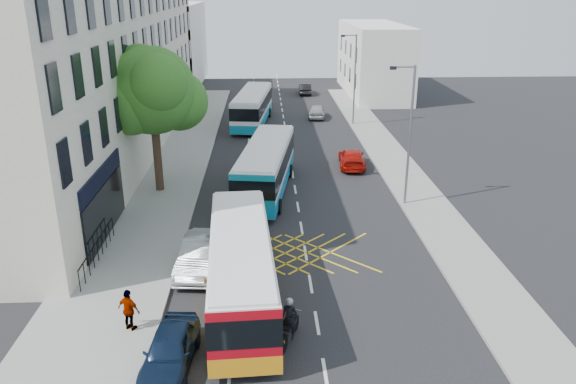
{
  "coord_description": "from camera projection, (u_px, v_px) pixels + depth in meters",
  "views": [
    {
      "loc": [
        -1.93,
        -18.42,
        12.24
      ],
      "look_at": [
        -0.74,
        8.62,
        2.2
      ],
      "focal_mm": 35.0,
      "sensor_mm": 36.0,
      "label": 1
    }
  ],
  "objects": [
    {
      "name": "building_right",
      "position": [
        373.0,
        59.0,
        65.61
      ],
      "size": [
        6.0,
        18.0,
        8.0
      ],
      "primitive_type": "cube",
      "color": "silver",
      "rests_on": "ground"
    },
    {
      "name": "bus_far",
      "position": [
        253.0,
        107.0,
        51.78
      ],
      "size": [
        3.76,
        11.06,
        3.05
      ],
      "rotation": [
        0.0,
        0.0,
        -0.12
      ],
      "color": "silver",
      "rests_on": "ground"
    },
    {
      "name": "red_hatchback",
      "position": [
        352.0,
        158.0,
        39.9
      ],
      "size": [
        2.15,
        4.52,
        1.27
      ],
      "primitive_type": "imported",
      "rotation": [
        0.0,
        0.0,
        3.06
      ],
      "color": "#A90F07",
      "rests_on": "ground"
    },
    {
      "name": "pavement_left",
      "position": [
        160.0,
        190.0,
        35.26
      ],
      "size": [
        5.0,
        70.0,
        0.15
      ],
      "primitive_type": "cube",
      "color": "gray",
      "rests_on": "ground"
    },
    {
      "name": "pedestrian_far",
      "position": [
        129.0,
        310.0,
        20.66
      ],
      "size": [
        1.04,
        0.8,
        1.64
      ],
      "primitive_type": "imported",
      "rotation": [
        0.0,
        0.0,
        2.66
      ],
      "color": "gray",
      "rests_on": "pavement_left"
    },
    {
      "name": "distant_car_grey",
      "position": [
        258.0,
        101.0,
        59.3
      ],
      "size": [
        2.75,
        4.97,
        1.32
      ],
      "primitive_type": "imported",
      "rotation": [
        0.0,
        0.0,
        -0.12
      ],
      "color": "#42454A",
      "rests_on": "ground"
    },
    {
      "name": "distant_car_silver",
      "position": [
        317.0,
        111.0,
        54.56
      ],
      "size": [
        1.98,
        3.99,
        1.31
      ],
      "primitive_type": "imported",
      "rotation": [
        0.0,
        0.0,
        3.02
      ],
      "color": "#94989B",
      "rests_on": "ground"
    },
    {
      "name": "bus_near",
      "position": [
        241.0,
        268.0,
        22.52
      ],
      "size": [
        3.05,
        10.59,
        2.94
      ],
      "rotation": [
        0.0,
        0.0,
        0.06
      ],
      "color": "silver",
      "rests_on": "ground"
    },
    {
      "name": "terrace_main",
      "position": [
        100.0,
        63.0,
        41.6
      ],
      "size": [
        8.3,
        45.0,
        13.5
      ],
      "color": "beige",
      "rests_on": "ground"
    },
    {
      "name": "distant_car_dark",
      "position": [
        305.0,
        89.0,
        66.36
      ],
      "size": [
        1.41,
        3.87,
        1.27
      ],
      "primitive_type": "imported",
      "rotation": [
        0.0,
        0.0,
        3.12
      ],
      "color": "black",
      "rests_on": "ground"
    },
    {
      "name": "parked_car_blue",
      "position": [
        170.0,
        350.0,
        18.92
      ],
      "size": [
        1.88,
        4.03,
        1.34
      ],
      "primitive_type": "imported",
      "rotation": [
        0.0,
        0.0,
        -0.08
      ],
      "color": "#0C1A31",
      "rests_on": "ground"
    },
    {
      "name": "lamp_near",
      "position": [
        409.0,
        129.0,
        31.48
      ],
      "size": [
        1.45,
        0.15,
        8.0
      ],
      "color": "slate",
      "rests_on": "pavement_right"
    },
    {
      "name": "ground",
      "position": [
        317.0,
        323.0,
        21.59
      ],
      "size": [
        120.0,
        120.0,
        0.0
      ],
      "primitive_type": "plane",
      "color": "black",
      "rests_on": "ground"
    },
    {
      "name": "pavement_right",
      "position": [
        412.0,
        187.0,
        35.92
      ],
      "size": [
        3.0,
        70.0,
        0.15
      ],
      "primitive_type": "cube",
      "color": "gray",
      "rests_on": "ground"
    },
    {
      "name": "street_tree",
      "position": [
        152.0,
        92.0,
        33.07
      ],
      "size": [
        6.3,
        5.7,
        8.8
      ],
      "color": "#382619",
      "rests_on": "pavement_left"
    },
    {
      "name": "lamp_far",
      "position": [
        354.0,
        75.0,
        50.21
      ],
      "size": [
        1.45,
        0.15,
        8.0
      ],
      "color": "slate",
      "rests_on": "pavement_right"
    },
    {
      "name": "railings",
      "position": [
        98.0,
        250.0,
        25.9
      ],
      "size": [
        0.08,
        5.6,
        1.14
      ],
      "primitive_type": null,
      "color": "black",
      "rests_on": "pavement_left"
    },
    {
      "name": "bus_mid",
      "position": [
        266.0,
        167.0,
        34.76
      ],
      "size": [
        4.01,
        10.98,
        3.02
      ],
      "rotation": [
        0.0,
        0.0,
        -0.14
      ],
      "color": "silver",
      "rests_on": "ground"
    },
    {
      "name": "motorbike",
      "position": [
        290.0,
        321.0,
        20.21
      ],
      "size": [
        0.85,
        1.95,
        1.8
      ],
      "rotation": [
        0.0,
        0.0,
        -0.34
      ],
      "color": "black",
      "rests_on": "ground"
    },
    {
      "name": "parked_car_silver",
      "position": [
        200.0,
        254.0,
        25.41
      ],
      "size": [
        2.02,
        4.66,
        1.49
      ],
      "primitive_type": "imported",
      "rotation": [
        0.0,
        0.0,
        -0.1
      ],
      "color": "#9B9DA2",
      "rests_on": "ground"
    },
    {
      "name": "terrace_far",
      "position": [
        167.0,
        45.0,
        70.79
      ],
      "size": [
        8.0,
        20.0,
        10.0
      ],
      "primitive_type": "cube",
      "color": "silver",
      "rests_on": "ground"
    }
  ]
}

